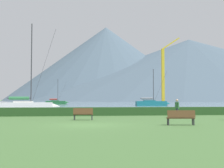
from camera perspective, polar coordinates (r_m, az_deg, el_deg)
name	(u,v)px	position (r m, az deg, el deg)	size (l,w,h in m)	color
ground_plane	(87,125)	(19.62, -4.73, -7.68)	(1000.00, 1000.00, 0.00)	#477038
harbor_water	(76,102)	(156.54, -6.86, -3.41)	(320.00, 246.00, 0.00)	gray
hedge_line	(82,112)	(30.57, -5.61, -5.16)	(80.00, 1.20, 0.83)	#284C23
sailboat_slip_1	(27,106)	(45.22, -15.62, -3.91)	(8.59, 3.26, 12.60)	white
sailboat_slip_5	(56,102)	(100.91, -10.39, -3.38)	(7.57, 3.23, 8.24)	#236B38
sailboat_slip_8	(151,103)	(74.79, 7.41, -3.54)	(8.50, 2.71, 9.01)	#19707A
park_bench_near_path	(83,113)	(24.12, -5.43, -5.51)	(1.59, 0.64, 0.95)	brown
park_bench_under_tree	(181,117)	(19.85, 12.79, -6.02)	(1.80, 0.68, 0.95)	brown
person_standing_walker	(177,107)	(26.86, 12.10, -4.23)	(0.36, 0.57, 1.65)	#2D3347
dock_crane	(163,80)	(91.18, 9.63, 0.79)	(6.18, 2.00, 20.10)	#333338
distant_hill_west_ridge	(189,70)	(338.78, 14.27, 2.58)	(350.45, 350.45, 66.14)	#4C6070
distant_hill_central_peak	(106,64)	(322.35, -1.15, 3.82)	(207.60, 207.60, 77.94)	#4C6070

